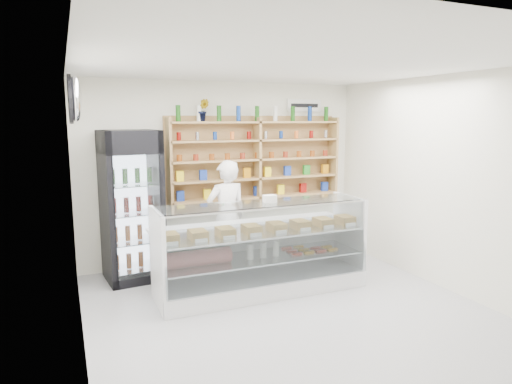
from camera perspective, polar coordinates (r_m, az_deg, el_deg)
name	(u,v)px	position (r m, az deg, el deg)	size (l,w,h in m)	color
room	(300,197)	(4.95, 5.50, -0.62)	(5.00, 5.00, 5.00)	#9F9FA4
display_counter	(261,266)	(6.02, 0.65, -9.27)	(2.72, 0.81, 1.19)	white
shop_worker	(227,217)	(6.60, -3.70, -3.18)	(0.60, 0.40, 1.66)	white
drinks_cooler	(132,206)	(6.53, -15.29, -1.67)	(0.82, 0.80, 2.08)	black
wall_shelving	(257,160)	(7.23, 0.15, 4.07)	(2.84, 0.28, 1.33)	#A48A4D
potted_plant	(203,110)	(6.91, -6.67, 10.13)	(0.18, 0.15, 0.33)	#1E6626
security_mirror	(75,99)	(5.49, -21.69, 10.75)	(0.15, 0.50, 0.50)	silver
wall_sign	(304,105)	(7.72, 6.02, 10.70)	(0.62, 0.03, 0.20)	white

